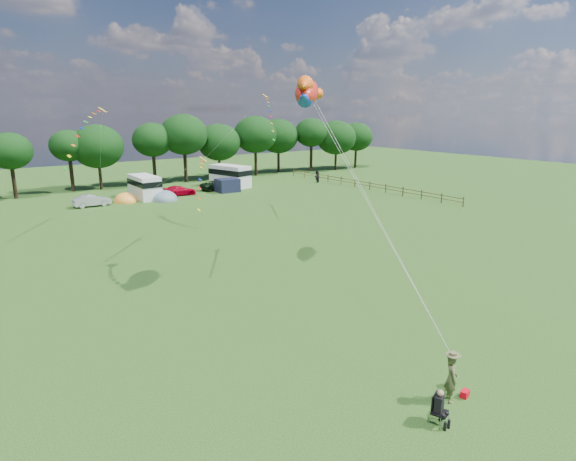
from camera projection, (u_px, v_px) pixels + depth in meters
ground_plane at (385, 344)px, 23.09m from camera, size 180.00×180.00×0.00m
tree_line at (125, 143)px, 67.85m from camera, size 102.98×10.98×10.27m
fence at (362, 184)px, 68.18m from camera, size 0.12×33.12×1.20m
car_b at (92, 201)px, 55.60m from camera, size 3.89×1.55×1.36m
car_c at (179, 191)px, 62.67m from camera, size 4.34×2.07×1.27m
car_d at (217, 185)px, 66.94m from camera, size 4.89×2.30×1.32m
campervan_c at (145, 186)px, 60.54m from camera, size 2.51×5.87×2.88m
campervan_d at (230, 175)px, 69.54m from camera, size 4.16×6.79×3.10m
tent_orange at (126, 202)px, 58.44m from camera, size 2.87×3.15×2.25m
tent_greyblue at (165, 200)px, 59.52m from camera, size 3.29×3.60×2.44m
awning_navy at (227, 185)px, 65.29m from camera, size 2.96×2.44×1.80m
kite_flyer at (451, 378)px, 18.41m from camera, size 0.79×0.83×1.92m
camp_chair at (439, 403)px, 17.09m from camera, size 0.71×0.73×1.37m
kite_bag at (465, 394)px, 18.84m from camera, size 0.44×0.34×0.28m
fish_kite at (306, 92)px, 29.08m from camera, size 3.76×3.89×2.29m
streamer_kite_b at (87, 126)px, 32.15m from camera, size 4.19×4.69×3.79m
streamer_kite_c at (201, 174)px, 31.30m from camera, size 3.07×4.97×2.80m
walker_a at (317, 177)px, 73.41m from camera, size 0.98×0.70×1.85m
walker_b at (318, 177)px, 74.24m from camera, size 1.10×0.78×1.55m
streamer_kite_d at (269, 109)px, 45.98m from camera, size 2.67×5.11×4.29m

